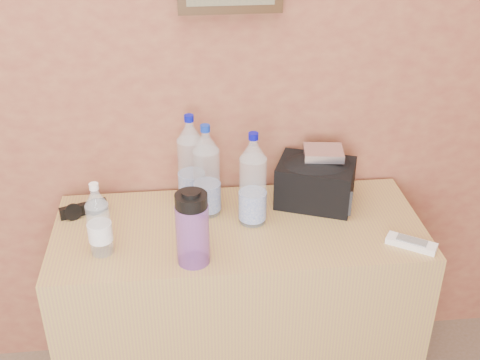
% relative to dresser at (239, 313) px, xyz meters
% --- Properties ---
extents(dresser, '(1.11, 0.46, 0.69)m').
position_rel_dresser_xyz_m(dresser, '(0.00, 0.00, 0.00)').
color(dresser, tan).
rests_on(dresser, ground).
extents(pet_large_b, '(0.08, 0.08, 0.30)m').
position_rel_dresser_xyz_m(pet_large_b, '(-0.09, 0.09, 0.48)').
color(pet_large_b, silver).
rests_on(pet_large_b, dresser).
extents(pet_large_c, '(0.08, 0.08, 0.30)m').
position_rel_dresser_xyz_m(pet_large_c, '(-0.13, 0.15, 0.48)').
color(pet_large_c, silver).
rests_on(pet_large_c, dresser).
extents(pet_large_d, '(0.08, 0.08, 0.30)m').
position_rel_dresser_xyz_m(pet_large_d, '(0.04, 0.02, 0.48)').
color(pet_large_d, '#C0D9F8').
rests_on(pet_large_d, dresser).
extents(pet_small, '(0.06, 0.06, 0.22)m').
position_rel_dresser_xyz_m(pet_small, '(-0.40, -0.09, 0.44)').
color(pet_small, silver).
rests_on(pet_small, dresser).
extents(nalgene_bottle, '(0.09, 0.09, 0.22)m').
position_rel_dresser_xyz_m(nalgene_bottle, '(-0.14, -0.16, 0.46)').
color(nalgene_bottle, purple).
rests_on(nalgene_bottle, dresser).
extents(sunglasses, '(0.16, 0.10, 0.04)m').
position_rel_dresser_xyz_m(sunglasses, '(-0.47, 0.11, 0.37)').
color(sunglasses, black).
rests_on(sunglasses, dresser).
extents(ac_remote, '(0.14, 0.12, 0.02)m').
position_rel_dresser_xyz_m(ac_remote, '(0.48, -0.16, 0.36)').
color(ac_remote, white).
rests_on(ac_remote, dresser).
extents(toiletry_bag, '(0.28, 0.24, 0.16)m').
position_rel_dresser_xyz_m(toiletry_bag, '(0.25, 0.11, 0.43)').
color(toiletry_bag, black).
rests_on(toiletry_bag, dresser).
extents(foil_packet, '(0.13, 0.12, 0.02)m').
position_rel_dresser_xyz_m(foil_packet, '(0.28, 0.12, 0.52)').
color(foil_packet, silver).
rests_on(foil_packet, toiletry_bag).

